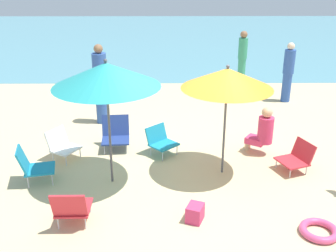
{
  "coord_description": "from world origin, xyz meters",
  "views": [
    {
      "loc": [
        -0.68,
        -6.5,
        3.59
      ],
      "look_at": [
        -0.62,
        0.53,
        0.7
      ],
      "focal_mm": 43.65,
      "sensor_mm": 36.0,
      "label": 1
    }
  ],
  "objects_px": {
    "beach_chair_c": "(116,133)",
    "beach_bag": "(195,213)",
    "person_d": "(242,59)",
    "beach_chair_b": "(72,207)",
    "umbrella_teal": "(106,75)",
    "person_c": "(100,84)",
    "beach_chair_e": "(32,165)",
    "beach_chair_a": "(161,140)",
    "person_a": "(263,130)",
    "swim_ring": "(319,231)",
    "beach_chair_d": "(62,144)",
    "umbrella_orange": "(227,79)",
    "person_b": "(288,72)",
    "beach_chair_f": "(297,157)"
  },
  "relations": [
    {
      "from": "person_a",
      "to": "person_b",
      "type": "xyz_separation_m",
      "value": [
        1.36,
        3.21,
        0.31
      ]
    },
    {
      "from": "beach_chair_b",
      "to": "beach_bag",
      "type": "bearing_deg",
      "value": -87.05
    },
    {
      "from": "beach_chair_a",
      "to": "beach_chair_d",
      "type": "xyz_separation_m",
      "value": [
        -1.89,
        -0.19,
        0.01
      ]
    },
    {
      "from": "beach_chair_f",
      "to": "beach_chair_d",
      "type": "bearing_deg",
      "value": -28.18
    },
    {
      "from": "person_b",
      "to": "swim_ring",
      "type": "distance_m",
      "value": 5.93
    },
    {
      "from": "umbrella_teal",
      "to": "beach_chair_c",
      "type": "xyz_separation_m",
      "value": [
        -0.08,
        1.38,
        -1.59
      ]
    },
    {
      "from": "person_b",
      "to": "beach_chair_a",
      "type": "bearing_deg",
      "value": -89.45
    },
    {
      "from": "beach_chair_b",
      "to": "beach_chair_e",
      "type": "relative_size",
      "value": 0.96
    },
    {
      "from": "beach_chair_e",
      "to": "beach_chair_f",
      "type": "bearing_deg",
      "value": -7.43
    },
    {
      "from": "umbrella_orange",
      "to": "beach_chair_a",
      "type": "relative_size",
      "value": 2.85
    },
    {
      "from": "umbrella_orange",
      "to": "beach_chair_a",
      "type": "distance_m",
      "value": 1.99
    },
    {
      "from": "beach_chair_e",
      "to": "person_c",
      "type": "height_order",
      "value": "person_c"
    },
    {
      "from": "person_a",
      "to": "beach_chair_c",
      "type": "bearing_deg",
      "value": 28.43
    },
    {
      "from": "umbrella_teal",
      "to": "person_d",
      "type": "xyz_separation_m",
      "value": [
        3.2,
        5.58,
        -1.04
      ]
    },
    {
      "from": "person_d",
      "to": "beach_bag",
      "type": "relative_size",
      "value": 6.17
    },
    {
      "from": "beach_chair_c",
      "to": "beach_bag",
      "type": "height_order",
      "value": "beach_chair_c"
    },
    {
      "from": "umbrella_teal",
      "to": "person_c",
      "type": "xyz_separation_m",
      "value": [
        -0.55,
        2.78,
        -0.97
      ]
    },
    {
      "from": "beach_chair_b",
      "to": "beach_chair_d",
      "type": "height_order",
      "value": "beach_chair_b"
    },
    {
      "from": "swim_ring",
      "to": "beach_bag",
      "type": "distance_m",
      "value": 1.76
    },
    {
      "from": "person_c",
      "to": "swim_ring",
      "type": "height_order",
      "value": "person_c"
    },
    {
      "from": "person_a",
      "to": "person_d",
      "type": "bearing_deg",
      "value": -60.16
    },
    {
      "from": "beach_chair_a",
      "to": "beach_chair_f",
      "type": "relative_size",
      "value": 1.03
    },
    {
      "from": "beach_chair_d",
      "to": "beach_chair_e",
      "type": "distance_m",
      "value": 0.96
    },
    {
      "from": "beach_chair_e",
      "to": "beach_bag",
      "type": "xyz_separation_m",
      "value": [
        2.7,
        -1.14,
        -0.21
      ]
    },
    {
      "from": "beach_chair_a",
      "to": "beach_chair_c",
      "type": "relative_size",
      "value": 1.09
    },
    {
      "from": "beach_chair_d",
      "to": "person_d",
      "type": "bearing_deg",
      "value": 78.26
    },
    {
      "from": "beach_chair_d",
      "to": "swim_ring",
      "type": "bearing_deg",
      "value": 0.52
    },
    {
      "from": "person_c",
      "to": "beach_chair_b",
      "type": "bearing_deg",
      "value": -113.95
    },
    {
      "from": "umbrella_orange",
      "to": "swim_ring",
      "type": "height_order",
      "value": "umbrella_orange"
    },
    {
      "from": "swim_ring",
      "to": "person_a",
      "type": "bearing_deg",
      "value": 95.65
    },
    {
      "from": "umbrella_orange",
      "to": "person_d",
      "type": "xyz_separation_m",
      "value": [
        1.25,
        5.27,
        -0.89
      ]
    },
    {
      "from": "beach_chair_d",
      "to": "beach_chair_b",
      "type": "bearing_deg",
      "value": -42.96
    },
    {
      "from": "beach_chair_a",
      "to": "beach_bag",
      "type": "height_order",
      "value": "beach_chair_a"
    },
    {
      "from": "swim_ring",
      "to": "umbrella_orange",
      "type": "bearing_deg",
      "value": 121.98
    },
    {
      "from": "person_b",
      "to": "person_d",
      "type": "height_order",
      "value": "person_d"
    },
    {
      "from": "beach_chair_b",
      "to": "person_c",
      "type": "xyz_separation_m",
      "value": [
        -0.14,
        4.05,
        0.62
      ]
    },
    {
      "from": "beach_bag",
      "to": "beach_chair_b",
      "type": "bearing_deg",
      "value": -176.4
    },
    {
      "from": "umbrella_orange",
      "to": "beach_chair_b",
      "type": "xyz_separation_m",
      "value": [
        -2.37,
        -1.58,
        -1.44
      ]
    },
    {
      "from": "beach_chair_b",
      "to": "swim_ring",
      "type": "height_order",
      "value": "beach_chair_b"
    },
    {
      "from": "beach_chair_d",
      "to": "person_b",
      "type": "xyz_separation_m",
      "value": [
        5.25,
        3.39,
        0.5
      ]
    },
    {
      "from": "beach_chair_a",
      "to": "person_a",
      "type": "xyz_separation_m",
      "value": [
        1.99,
        -0.01,
        0.2
      ]
    },
    {
      "from": "beach_chair_b",
      "to": "beach_chair_d",
      "type": "relative_size",
      "value": 0.95
    },
    {
      "from": "beach_chair_d",
      "to": "beach_bag",
      "type": "distance_m",
      "value": 3.17
    },
    {
      "from": "umbrella_orange",
      "to": "beach_bag",
      "type": "xyz_separation_m",
      "value": [
        -0.6,
        -1.47,
        -1.63
      ]
    },
    {
      "from": "beach_chair_c",
      "to": "beach_bag",
      "type": "bearing_deg",
      "value": 25.03
    },
    {
      "from": "beach_chair_f",
      "to": "swim_ring",
      "type": "bearing_deg",
      "value": 61.69
    },
    {
      "from": "person_d",
      "to": "beach_bag",
      "type": "xyz_separation_m",
      "value": [
        -1.84,
        -6.75,
        -0.74
      ]
    },
    {
      "from": "beach_bag",
      "to": "beach_chair_e",
      "type": "bearing_deg",
      "value": 157.18
    },
    {
      "from": "person_d",
      "to": "beach_bag",
      "type": "distance_m",
      "value": 7.03
    },
    {
      "from": "beach_chair_d",
      "to": "person_a",
      "type": "height_order",
      "value": "person_a"
    }
  ]
}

